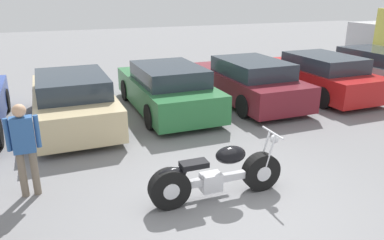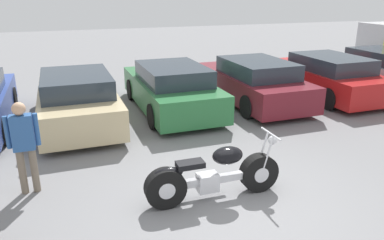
% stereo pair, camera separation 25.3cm
% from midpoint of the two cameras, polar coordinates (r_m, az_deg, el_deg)
% --- Properties ---
extents(ground_plane, '(60.00, 60.00, 0.00)m').
position_cam_midpoint_polar(ground_plane, '(6.26, 5.82, -12.44)').
color(ground_plane, slate).
extents(motorcycle, '(2.31, 0.62, 1.04)m').
position_cam_midpoint_polar(motorcycle, '(6.17, 2.53, -8.37)').
color(motorcycle, black).
rests_on(motorcycle, ground_plane).
extents(parked_car_champagne, '(1.93, 4.52, 1.33)m').
position_cam_midpoint_polar(parked_car_champagne, '(10.02, -18.39, 2.91)').
color(parked_car_champagne, '#C6B284').
rests_on(parked_car_champagne, ground_plane).
extents(parked_car_green, '(1.93, 4.52, 1.33)m').
position_cam_midpoint_polar(parked_car_green, '(10.66, -4.56, 4.79)').
color(parked_car_green, '#286B38').
rests_on(parked_car_green, ground_plane).
extents(parked_car_maroon, '(1.93, 4.52, 1.33)m').
position_cam_midpoint_polar(parked_car_maroon, '(11.60, 7.87, 5.84)').
color(parked_car_maroon, maroon).
rests_on(parked_car_maroon, ground_plane).
extents(parked_car_red, '(1.93, 4.52, 1.33)m').
position_cam_midpoint_polar(parked_car_red, '(12.97, 18.14, 6.48)').
color(parked_car_red, red).
rests_on(parked_car_red, ground_plane).
extents(parked_car_silver, '(1.93, 4.52, 1.33)m').
position_cam_midpoint_polar(parked_car_silver, '(14.92, 25.19, 7.18)').
color(parked_car_silver, '#BCBCC1').
rests_on(parked_car_silver, ground_plane).
extents(person_standing, '(0.52, 0.21, 1.60)m').
position_cam_midpoint_polar(person_standing, '(6.66, -25.22, -3.22)').
color(person_standing, '#726656').
rests_on(person_standing, ground_plane).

